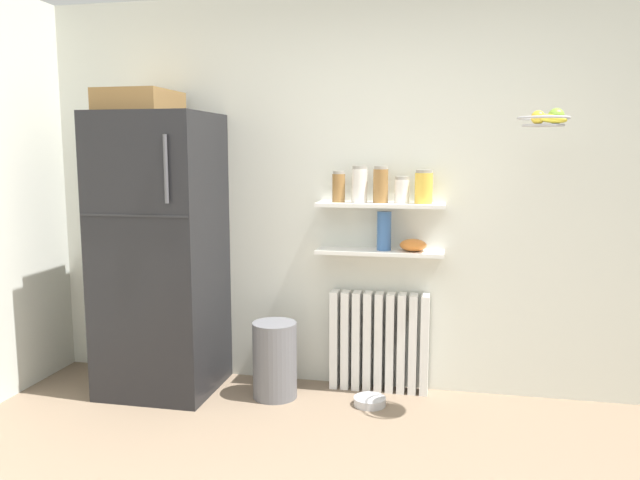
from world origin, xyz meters
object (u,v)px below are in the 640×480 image
(refrigerator, at_px, (160,250))
(hanging_fruit_basket, at_px, (546,119))
(storage_jar_1, at_px, (360,184))
(storage_jar_2, at_px, (381,185))
(storage_jar_3, at_px, (402,190))
(storage_jar_4, at_px, (424,187))
(storage_jar_0, at_px, (339,187))
(shelf_bowl, at_px, (413,245))
(vase, at_px, (384,231))
(pet_food_bowl, at_px, (370,401))
(radiator, at_px, (379,342))
(trash_bin, at_px, (275,360))

(refrigerator, bearing_deg, hanging_fruit_basket, -3.55)
(storage_jar_1, xyz_separation_m, storage_jar_2, (0.14, -0.00, -0.00))
(storage_jar_1, bearing_deg, storage_jar_3, 0.00)
(storage_jar_3, xyz_separation_m, hanging_fruit_basket, (0.80, -0.37, 0.42))
(storage_jar_1, xyz_separation_m, storage_jar_4, (0.41, 0.00, -0.01))
(refrigerator, distance_m, hanging_fruit_basket, 2.50)
(storage_jar_0, height_order, shelf_bowl, storage_jar_0)
(refrigerator, height_order, shelf_bowl, refrigerator)
(vase, height_order, pet_food_bowl, vase)
(storage_jar_0, distance_m, storage_jar_4, 0.54)
(storage_jar_1, xyz_separation_m, shelf_bowl, (0.35, 0.00, -0.38))
(storage_jar_0, xyz_separation_m, storage_jar_4, (0.54, 0.00, 0.01))
(storage_jar_3, bearing_deg, shelf_bowl, 0.00)
(storage_jar_4, distance_m, pet_food_bowl, 1.39)
(storage_jar_2, xyz_separation_m, shelf_bowl, (0.21, 0.00, -0.38))
(hanging_fruit_basket, bearing_deg, storage_jar_4, 150.55)
(storage_jar_1, height_order, vase, storage_jar_1)
(radiator, xyz_separation_m, storage_jar_0, (-0.27, -0.03, 1.03))
(radiator, height_order, trash_bin, radiator)
(storage_jar_1, relative_size, storage_jar_3, 1.38)
(radiator, height_order, vase, vase)
(refrigerator, xyz_separation_m, shelf_bowl, (1.64, 0.23, 0.05))
(storage_jar_3, distance_m, storage_jar_4, 0.14)
(vase, relative_size, trash_bin, 0.50)
(storage_jar_1, height_order, trash_bin, storage_jar_1)
(storage_jar_0, distance_m, storage_jar_3, 0.41)
(storage_jar_4, xyz_separation_m, trash_bin, (-0.92, -0.23, -1.12))
(storage_jar_0, relative_size, hanging_fruit_basket, 0.73)
(storage_jar_1, relative_size, pet_food_bowl, 1.16)
(radiator, relative_size, trash_bin, 1.34)
(storage_jar_2, bearing_deg, hanging_fruit_basket, -21.81)
(radiator, xyz_separation_m, pet_food_bowl, (-0.02, -0.27, -0.31))
(storage_jar_0, height_order, trash_bin, storage_jar_0)
(trash_bin, bearing_deg, storage_jar_0, 31.62)
(radiator, bearing_deg, storage_jar_0, -173.70)
(storage_jar_4, distance_m, shelf_bowl, 0.38)
(storage_jar_3, bearing_deg, storage_jar_2, -180.00)
(storage_jar_4, height_order, pet_food_bowl, storage_jar_4)
(radiator, relative_size, storage_jar_4, 3.12)
(shelf_bowl, height_order, pet_food_bowl, shelf_bowl)
(storage_jar_2, relative_size, storage_jar_4, 1.10)
(storage_jar_3, xyz_separation_m, vase, (-0.11, 0.00, -0.26))
(vase, height_order, trash_bin, vase)
(refrigerator, xyz_separation_m, vase, (1.45, 0.23, 0.13))
(storage_jar_3, distance_m, shelf_bowl, 0.36)
(hanging_fruit_basket, bearing_deg, vase, 157.62)
(pet_food_bowl, bearing_deg, storage_jar_4, 39.23)
(pet_food_bowl, bearing_deg, vase, 78.38)
(storage_jar_1, bearing_deg, hanging_fruit_basket, -19.25)
(storage_jar_1, distance_m, vase, 0.34)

